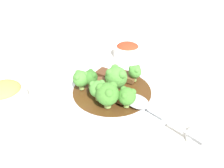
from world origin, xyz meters
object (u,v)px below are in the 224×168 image
broccoli_floret_1 (90,77)px  side_bowl_kimchi (127,50)px  main_plate (112,92)px  broccoli_floret_0 (98,89)px  broccoli_floret_4 (116,77)px  broccoli_floret_2 (81,78)px  broccoli_floret_5 (127,96)px  sauce_dish (202,138)px  beef_strip_0 (101,84)px  beef_strip_1 (113,94)px  beef_strip_3 (124,76)px  broccoli_floret_6 (108,94)px  beef_strip_2 (109,74)px  serving_spoon (141,104)px  side_bowl_appetizer (5,95)px  broccoli_floret_3 (135,72)px

broccoli_floret_1 → side_bowl_kimchi: 0.24m
main_plate → side_bowl_kimchi: (0.02, -0.22, 0.01)m
broccoli_floret_0 → broccoli_floret_4: bearing=-113.7°
broccoli_floret_2 → broccoli_floret_5: bearing=165.3°
broccoli_floret_5 → sauce_dish: size_ratio=0.78×
beef_strip_0 → beef_strip_1: 0.05m
side_bowl_kimchi → beef_strip_3: bearing=101.1°
beef_strip_1 → broccoli_floret_6: (0.00, 0.04, 0.03)m
beef_strip_2 → broccoli_floret_4: (-0.03, 0.05, 0.03)m
serving_spoon → side_bowl_appetizer: size_ratio=1.84×
beef_strip_0 → broccoli_floret_6: bearing=119.9°
beef_strip_0 → sauce_dish: 0.26m
broccoli_floret_3 → broccoli_floret_6: size_ratio=0.74×
main_plate → beef_strip_3: bearing=-104.8°
beef_strip_2 → broccoli_floret_6: bearing=106.5°
broccoli_floret_6 → side_bowl_kimchi: bearing=-84.7°
broccoli_floret_0 → broccoli_floret_5: bearing=177.0°
broccoli_floret_2 → beef_strip_3: bearing=-137.5°
beef_strip_0 → side_bowl_kimchi: size_ratio=0.68×
broccoli_floret_2 → serving_spoon: size_ratio=0.27×
main_plate → broccoli_floret_3: broccoli_floret_3 is taller
main_plate → sauce_dish: bearing=157.3°
main_plate → side_bowl_kimchi: 0.22m
beef_strip_0 → broccoli_floret_3: broccoli_floret_3 is taller
beef_strip_0 → broccoli_floret_2: (0.04, 0.03, 0.02)m
broccoli_floret_4 → serving_spoon: bearing=144.8°
beef_strip_1 → side_bowl_kimchi: size_ratio=0.82×
broccoli_floret_0 → sauce_dish: (-0.23, 0.04, -0.04)m
broccoli_floret_4 → sauce_dish: (-0.21, 0.10, -0.04)m
broccoli_floret_0 → broccoli_floret_6: (-0.03, 0.02, 0.00)m
broccoli_floret_6 → sauce_dish: (-0.20, 0.02, -0.05)m
beef_strip_0 → broccoli_floret_5: size_ratio=1.30×
beef_strip_0 → broccoli_floret_3: (-0.08, -0.05, 0.02)m
broccoli_floret_0 → side_bowl_appetizer: broccoli_floret_0 is taller
broccoli_floret_2 → broccoli_floret_0: bearing=152.3°
main_plate → broccoli_floret_0: broccoli_floret_0 is taller
beef_strip_1 → side_bowl_appetizer: size_ratio=0.74×
beef_strip_1 → broccoli_floret_2: (0.08, -0.01, 0.02)m
beef_strip_1 → broccoli_floret_2: bearing=-6.1°
beef_strip_0 → side_bowl_appetizer: 0.23m
broccoli_floret_6 → serving_spoon: bearing=-162.2°
broccoli_floret_4 → broccoli_floret_1: bearing=17.5°
beef_strip_0 → broccoli_floret_3: size_ratio=1.40×
side_bowl_kimchi → side_bowl_appetizer: bearing=57.9°
broccoli_floret_5 → sauce_dish: bearing=167.6°
broccoli_floret_2 → broccoli_floret_4: size_ratio=0.86×
beef_strip_1 → side_bowl_kimchi: (0.03, -0.25, -0.00)m
broccoli_floret_1 → side_bowl_kimchi: bearing=-98.9°
beef_strip_1 → broccoli_floret_0: broccoli_floret_0 is taller
broccoli_floret_2 → beef_strip_0: bearing=-149.4°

